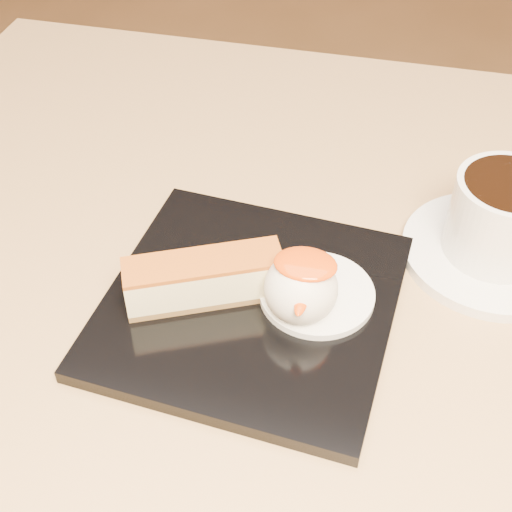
% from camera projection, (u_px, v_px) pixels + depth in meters
% --- Properties ---
extents(table, '(0.80, 0.80, 0.72)m').
position_uv_depth(table, '(240.00, 395.00, 0.69)').
color(table, black).
rests_on(table, ground).
extents(dessert_plate, '(0.24, 0.24, 0.01)m').
position_uv_depth(dessert_plate, '(250.00, 304.00, 0.56)').
color(dessert_plate, black).
rests_on(dessert_plate, table).
extents(cheesecake, '(0.12, 0.08, 0.04)m').
position_uv_depth(cheesecake, '(204.00, 279.00, 0.54)').
color(cheesecake, brown).
rests_on(cheesecake, dessert_plate).
extents(cream_smear, '(0.09, 0.09, 0.01)m').
position_uv_depth(cream_smear, '(317.00, 294.00, 0.55)').
color(cream_smear, white).
rests_on(cream_smear, dessert_plate).
extents(ice_cream_scoop, '(0.06, 0.06, 0.06)m').
position_uv_depth(ice_cream_scoop, '(301.00, 288.00, 0.53)').
color(ice_cream_scoop, white).
rests_on(ice_cream_scoop, cream_smear).
extents(mango_sauce, '(0.05, 0.04, 0.01)m').
position_uv_depth(mango_sauce, '(306.00, 264.00, 0.51)').
color(mango_sauce, '#E54507').
rests_on(mango_sauce, ice_cream_scoop).
extents(mint_sprig, '(0.04, 0.03, 0.00)m').
position_uv_depth(mint_sprig, '(287.00, 262.00, 0.57)').
color(mint_sprig, '#297F3B').
rests_on(mint_sprig, cream_smear).
extents(saucer, '(0.15, 0.15, 0.01)m').
position_uv_depth(saucer, '(491.00, 253.00, 0.60)').
color(saucer, white).
rests_on(saucer, table).
extents(coffee_cup, '(0.11, 0.09, 0.07)m').
position_uv_depth(coffee_cup, '(506.00, 216.00, 0.57)').
color(coffee_cup, white).
rests_on(coffee_cup, saucer).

